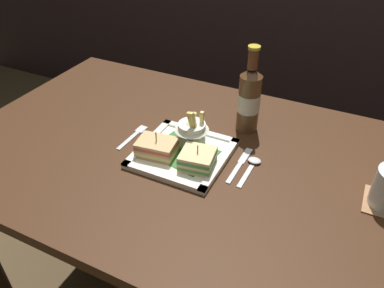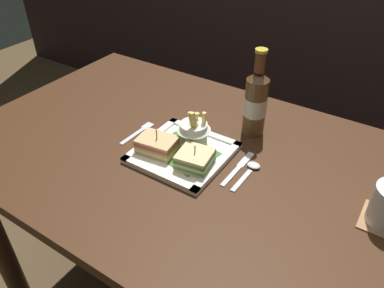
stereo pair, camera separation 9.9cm
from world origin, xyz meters
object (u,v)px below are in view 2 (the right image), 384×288
(sandwich_half_left, at_px, (157,145))
(fork, at_px, (139,132))
(fries_cup, at_px, (194,130))
(square_plate, at_px, (183,153))
(sandwich_half_right, at_px, (195,160))
(beer_bottle, at_px, (256,102))
(knife, at_px, (239,167))
(spoon, at_px, (251,169))
(dining_table, at_px, (200,190))

(sandwich_half_left, xyz_separation_m, fork, (-0.11, 0.05, -0.03))
(fries_cup, bearing_deg, square_plate, -96.71)
(square_plate, relative_size, sandwich_half_right, 2.51)
(square_plate, bearing_deg, fork, 173.49)
(beer_bottle, bearing_deg, fries_cup, -123.56)
(beer_bottle, xyz_separation_m, knife, (0.04, -0.17, -0.10))
(fries_cup, height_order, beer_bottle, beer_bottle)
(sandwich_half_left, distance_m, knife, 0.22)
(fries_cup, xyz_separation_m, fork, (-0.18, -0.03, -0.06))
(knife, distance_m, spoon, 0.03)
(square_plate, xyz_separation_m, sandwich_half_right, (0.06, -0.03, 0.03))
(beer_bottle, bearing_deg, square_plate, -118.43)
(square_plate, xyz_separation_m, sandwich_half_left, (-0.06, -0.03, 0.02))
(beer_bottle, distance_m, knife, 0.20)
(sandwich_half_right, bearing_deg, dining_table, 104.34)
(spoon, bearing_deg, beer_bottle, 114.24)
(sandwich_half_right, distance_m, knife, 0.12)
(sandwich_half_left, height_order, knife, sandwich_half_left)
(dining_table, distance_m, sandwich_half_right, 0.16)
(fries_cup, relative_size, fork, 0.87)
(sandwich_half_left, bearing_deg, fork, 154.21)
(sandwich_half_left, bearing_deg, sandwich_half_right, 0.00)
(fork, bearing_deg, dining_table, -0.41)
(knife, bearing_deg, fork, -177.27)
(knife, height_order, spoon, spoon)
(fork, relative_size, spoon, 1.05)
(square_plate, distance_m, fork, 0.17)
(square_plate, height_order, fork, square_plate)
(dining_table, xyz_separation_m, square_plate, (-0.05, -0.02, 0.13))
(sandwich_half_right, bearing_deg, sandwich_half_left, -180.00)
(beer_bottle, bearing_deg, sandwich_half_right, -101.90)
(fries_cup, bearing_deg, spoon, -1.74)
(dining_table, distance_m, square_plate, 0.14)
(beer_bottle, bearing_deg, sandwich_half_left, -125.64)
(dining_table, relative_size, fork, 10.47)
(fries_cup, bearing_deg, sandwich_half_left, -129.48)
(sandwich_half_right, bearing_deg, spoon, 30.90)
(beer_bottle, distance_m, fork, 0.35)
(beer_bottle, xyz_separation_m, spoon, (0.07, -0.16, -0.10))
(square_plate, height_order, sandwich_half_left, sandwich_half_left)
(square_plate, xyz_separation_m, spoon, (0.18, 0.04, -0.00))
(sandwich_half_right, relative_size, spoon, 0.75)
(beer_bottle, relative_size, spoon, 2.03)
(square_plate, xyz_separation_m, beer_bottle, (0.11, 0.20, 0.09))
(beer_bottle, height_order, spoon, beer_bottle)
(square_plate, bearing_deg, sandwich_half_left, -150.48)
(spoon, bearing_deg, fries_cup, 178.26)
(spoon, bearing_deg, sandwich_half_left, -163.12)
(sandwich_half_left, bearing_deg, knife, 17.93)
(sandwich_half_left, distance_m, fork, 0.13)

